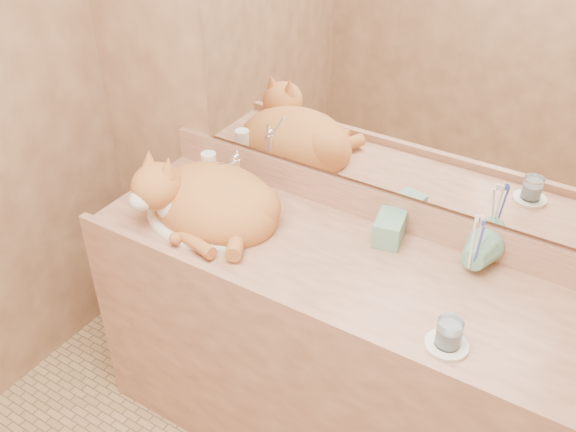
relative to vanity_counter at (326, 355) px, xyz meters
The scene contains 12 objects.
wall_back 0.87m from the vanity_counter, 90.00° to the left, with size 2.40×0.02×2.50m, color brown.
vanity_counter is the anchor object (origin of this frame).
mirror 1.00m from the vanity_counter, 90.00° to the left, with size 1.30×0.02×0.80m, color white.
sink_basin 0.67m from the vanity_counter, behind, with size 0.43×0.36×0.14m, color white, non-canonical shape.
faucet 0.70m from the vanity_counter, 162.13° to the left, with size 0.05×0.13×0.18m, color white, non-canonical shape.
cat 0.68m from the vanity_counter, behind, with size 0.46×0.38×0.25m, color #B06028, non-canonical shape.
soap_dispenser 0.55m from the vanity_counter, 46.10° to the left, with size 0.09×0.09×0.19m, color #68A78C.
toothbrush_cup 0.64m from the vanity_counter, 20.76° to the left, with size 0.12×0.12×0.11m, color #68A78C.
toothbrushes 0.69m from the vanity_counter, 20.76° to the left, with size 0.04×0.04×0.22m, color white, non-canonical shape.
saucer 0.63m from the vanity_counter, 19.77° to the right, with size 0.12×0.12×0.01m, color white.
water_glass 0.66m from the vanity_counter, 19.77° to the right, with size 0.07×0.07×0.08m, color white.
lotion_bottle 0.77m from the vanity_counter, 165.47° to the left, with size 0.05×0.05×0.13m, color white.
Camera 1 is at (0.70, -0.65, 2.10)m, focal length 40.00 mm.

